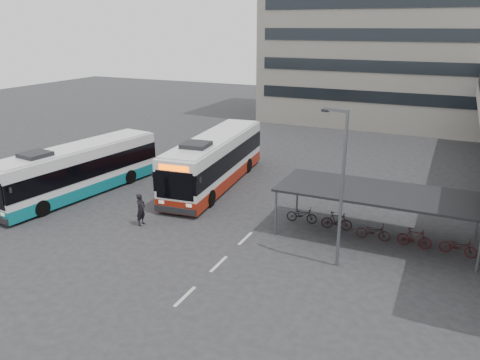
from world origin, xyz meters
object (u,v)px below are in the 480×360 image
at_px(bus_teal, 79,170).
at_px(pedestrian, 141,209).
at_px(bus_main, 215,161).
at_px(lamp_post, 341,180).

relative_size(bus_teal, pedestrian, 6.56).
xyz_separation_m(bus_teal, pedestrian, (6.60, -2.44, -0.69)).
height_order(bus_teal, pedestrian, bus_teal).
bearing_deg(pedestrian, bus_main, -5.33).
relative_size(bus_main, lamp_post, 1.75).
xyz_separation_m(bus_main, bus_teal, (-7.09, -5.42, -0.10)).
bearing_deg(bus_main, pedestrian, -99.40).
distance_m(bus_teal, pedestrian, 7.07).
relative_size(bus_main, bus_teal, 1.06).
height_order(bus_teal, lamp_post, lamp_post).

